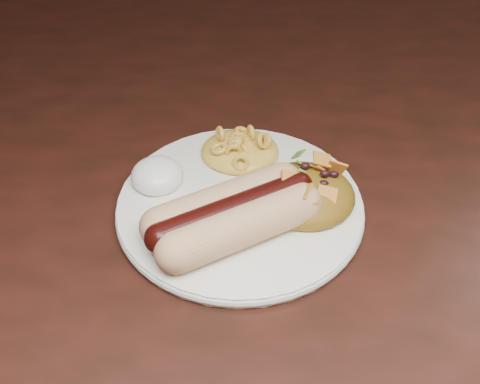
{
  "coord_description": "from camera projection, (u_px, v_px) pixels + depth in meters",
  "views": [
    {
      "loc": [
        -0.08,
        -0.39,
        1.1
      ],
      "look_at": [
        -0.09,
        -0.03,
        0.77
      ],
      "focal_mm": 42.0,
      "sensor_mm": 36.0,
      "label": 1
    }
  ],
  "objects": [
    {
      "name": "table",
      "position": [
        327.0,
        254.0,
        0.59
      ],
      "size": [
        1.6,
        0.9,
        0.75
      ],
      "color": "#33130E",
      "rests_on": "floor"
    },
    {
      "name": "plate",
      "position": [
        240.0,
        205.0,
        0.5
      ],
      "size": [
        0.24,
        0.24,
        0.01
      ],
      "primitive_type": "cylinder",
      "rotation": [
        0.0,
        0.0,
        -0.11
      ],
      "color": "white",
      "rests_on": "table"
    },
    {
      "name": "hotdog",
      "position": [
        233.0,
        214.0,
        0.46
      ],
      "size": [
        0.12,
        0.12,
        0.03
      ],
      "rotation": [
        0.0,
        0.0,
        0.53
      ],
      "color": "#E0BC8A",
      "rests_on": "plate"
    },
    {
      "name": "mac_and_cheese",
      "position": [
        240.0,
        143.0,
        0.53
      ],
      "size": [
        0.09,
        0.09,
        0.03
      ],
      "primitive_type": "ellipsoid",
      "rotation": [
        0.0,
        0.0,
        0.3
      ],
      "color": "#FFC64D",
      "rests_on": "plate"
    },
    {
      "name": "sour_cream",
      "position": [
        156.0,
        170.0,
        0.5
      ],
      "size": [
        0.06,
        0.06,
        0.03
      ],
      "primitive_type": "ellipsoid",
      "rotation": [
        0.0,
        0.0,
        0.28
      ],
      "color": "white",
      "rests_on": "plate"
    },
    {
      "name": "taco_salad",
      "position": [
        306.0,
        187.0,
        0.48
      ],
      "size": [
        0.09,
        0.08,
        0.04
      ],
      "rotation": [
        0.0,
        0.0,
        0.37
      ],
      "color": "#A14513",
      "rests_on": "plate"
    },
    {
      "name": "fork",
      "position": [
        237.0,
        225.0,
        0.48
      ],
      "size": [
        0.04,
        0.15,
        0.0
      ],
      "primitive_type": "cube",
      "rotation": [
        0.0,
        0.0,
        0.15
      ],
      "color": "white",
      "rests_on": "table"
    }
  ]
}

